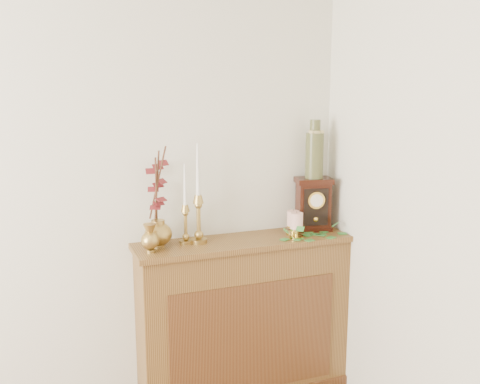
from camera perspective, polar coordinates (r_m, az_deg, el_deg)
name	(u,v)px	position (r m, az deg, el deg)	size (l,w,h in m)	color
console_shelf	(244,322)	(3.31, 0.43, -13.03)	(1.24, 0.34, 0.93)	brown
candlestick_left	(185,218)	(3.04, -5.56, -2.62)	(0.07, 0.07, 0.44)	tan
candlestick_center	(198,211)	(3.04, -4.25, -1.93)	(0.09, 0.09, 0.54)	tan
bud_vase	(150,238)	(2.92, -9.13, -4.68)	(0.09, 0.09, 0.15)	tan
ginger_jar	(157,200)	(3.02, -8.39, -0.85)	(0.22, 0.24, 0.54)	tan
pillar_candle_left	(293,221)	(3.23, 5.42, -2.99)	(0.08, 0.08, 0.15)	gold
pillar_candle_right	(296,224)	(3.16, 5.76, -3.26)	(0.08, 0.08, 0.16)	gold
ivy_garland	(305,235)	(3.20, 6.58, -4.36)	(0.40, 0.17, 0.08)	#30732C
mantel_clock	(313,204)	(3.33, 7.45, -1.26)	(0.23, 0.19, 0.31)	black
ceramic_vase	(314,152)	(3.28, 7.58, 4.04)	(0.10, 0.10, 0.34)	#1A3526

